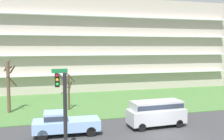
{
  "coord_description": "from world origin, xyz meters",
  "views": [
    {
      "loc": [
        -9.89,
        -18.94,
        7.18
      ],
      "look_at": [
        -2.73,
        6.0,
        4.94
      ],
      "focal_mm": 42.46,
      "sensor_mm": 36.0,
      "label": 1
    }
  ],
  "objects_px": {
    "pickup_blue_near_left": "(64,123)",
    "van_silver_center_left": "(156,111)",
    "traffic_signal_mast": "(62,105)",
    "tree_far_left": "(9,85)",
    "tree_left": "(69,90)"
  },
  "relations": [
    {
      "from": "tree_far_left",
      "to": "pickup_blue_near_left",
      "type": "xyz_separation_m",
      "value": [
        4.95,
        -8.85,
        -2.11
      ]
    },
    {
      "from": "tree_far_left",
      "to": "van_silver_center_left",
      "type": "relative_size",
      "value": 1.12
    },
    {
      "from": "tree_left",
      "to": "traffic_signal_mast",
      "type": "xyz_separation_m",
      "value": [
        -2.18,
        -15.75,
        1.8
      ]
    },
    {
      "from": "traffic_signal_mast",
      "to": "tree_left",
      "type": "bearing_deg",
      "value": 82.11
    },
    {
      "from": "tree_far_left",
      "to": "tree_left",
      "type": "height_order",
      "value": "tree_far_left"
    },
    {
      "from": "tree_left",
      "to": "traffic_signal_mast",
      "type": "height_order",
      "value": "traffic_signal_mast"
    },
    {
      "from": "van_silver_center_left",
      "to": "traffic_signal_mast",
      "type": "relative_size",
      "value": 0.88
    },
    {
      "from": "tree_left",
      "to": "pickup_blue_near_left",
      "type": "relative_size",
      "value": 0.8
    },
    {
      "from": "pickup_blue_near_left",
      "to": "van_silver_center_left",
      "type": "xyz_separation_m",
      "value": [
        8.29,
        -0.01,
        0.38
      ]
    },
    {
      "from": "pickup_blue_near_left",
      "to": "van_silver_center_left",
      "type": "relative_size",
      "value": 1.04
    },
    {
      "from": "van_silver_center_left",
      "to": "traffic_signal_mast",
      "type": "distance_m",
      "value": 11.98
    },
    {
      "from": "tree_left",
      "to": "van_silver_center_left",
      "type": "height_order",
      "value": "tree_left"
    },
    {
      "from": "pickup_blue_near_left",
      "to": "traffic_signal_mast",
      "type": "distance_m",
      "value": 8.02
    },
    {
      "from": "traffic_signal_mast",
      "to": "van_silver_center_left",
      "type": "bearing_deg",
      "value": 39.0
    },
    {
      "from": "tree_left",
      "to": "van_silver_center_left",
      "type": "bearing_deg",
      "value": -50.72
    }
  ]
}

